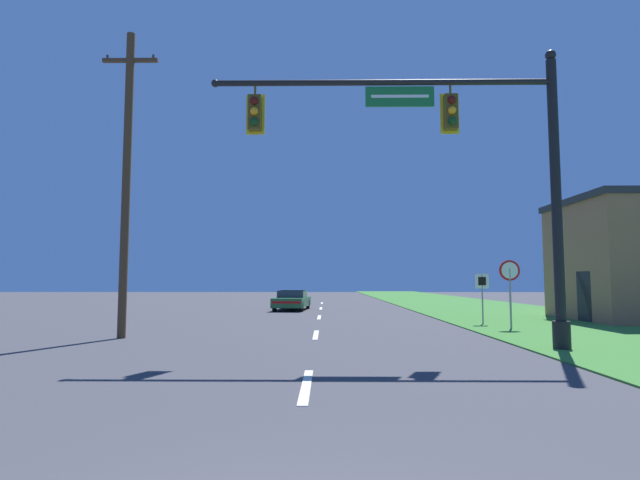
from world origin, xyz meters
TOP-DOWN VIEW (x-y plane):
  - grass_verge_right at (10.50, 30.00)m, footprint 10.00×110.00m
  - road_center_line at (0.00, 22.00)m, footprint 0.16×34.80m
  - signal_mast at (4.17, 10.44)m, footprint 9.38×0.47m
  - car_ahead at (-1.76, 28.36)m, footprint 2.19×4.67m
  - stop_sign at (7.12, 15.92)m, footprint 0.76×0.07m
  - route_sign_post at (6.72, 17.92)m, footprint 0.55×0.06m
  - utility_pole_near at (-6.03, 13.00)m, footprint 1.80×0.26m

SIDE VIEW (x-z plane):
  - road_center_line at x=0.00m, z-range 0.00..0.01m
  - grass_verge_right at x=10.50m, z-range 0.00..0.04m
  - car_ahead at x=-1.76m, z-range 0.01..1.20m
  - route_sign_post at x=6.72m, z-range 0.51..2.54m
  - stop_sign at x=7.12m, z-range 0.61..3.12m
  - signal_mast at x=4.17m, z-range 0.86..8.81m
  - utility_pole_near at x=-6.03m, z-range 0.16..9.99m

